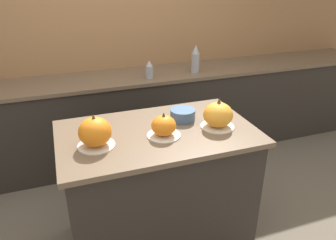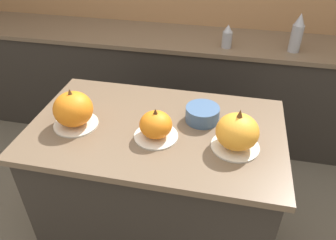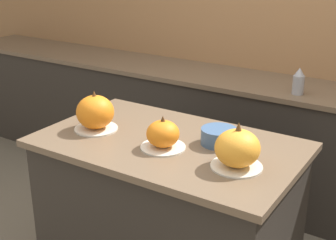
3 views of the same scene
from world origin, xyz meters
The scene contains 10 objects.
ground_plane centered at (0.00, 0.00, 0.00)m, with size 12.00×12.00×0.00m, color #665B4C.
wall_back centered at (0.00, 1.61, 1.25)m, with size 8.00×0.06×2.50m.
kitchen_island centered at (0.00, 0.00, 0.47)m, with size 1.31×0.79×0.94m.
back_counter centered at (0.00, 1.28, 0.47)m, with size 6.00×0.60×0.93m.
pumpkin_cake_left centered at (-0.41, -0.07, 1.03)m, with size 0.23×0.23×0.21m.
pumpkin_cake_center centered at (0.02, -0.08, 1.01)m, with size 0.22×0.22×0.16m.
pumpkin_cake_right centered at (0.41, -0.08, 1.03)m, with size 0.23×0.23×0.21m.
bottle_tall centered at (0.79, 1.17, 1.07)m, with size 0.09×0.09×0.29m.
bottle_short centered at (0.28, 1.14, 1.02)m, with size 0.08×0.08×0.18m.
mixing_bowl centered at (0.22, 0.11, 0.98)m, with size 0.18×0.18×0.08m.
Camera 1 is at (-0.58, -1.85, 1.93)m, focal length 35.00 mm.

